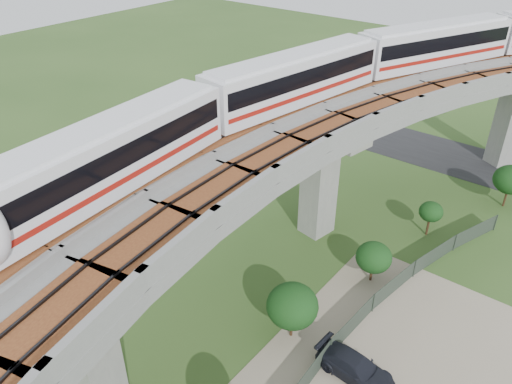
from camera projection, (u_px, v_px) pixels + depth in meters
ground at (222, 295)px, 33.84m from camera, size 160.00×160.00×0.00m
asphalt_road at (406, 144)px, 53.99m from camera, size 60.00×8.00×0.03m
viaduct at (269, 202)px, 27.11m from camera, size 19.58×73.98×11.40m
metro_train at (385, 68)px, 36.89m from camera, size 20.57×59.01×3.64m
fence at (350, 359)px, 28.30m from camera, size 3.87×38.73×1.50m
tree_0 at (511, 180)px, 42.09m from camera, size 2.87×2.87×3.84m
tree_1 at (431, 212)px, 38.73m from camera, size 1.85×1.85×2.96m
tree_2 at (374, 257)px, 34.12m from camera, size 2.49×2.49×3.10m
tree_3 at (292, 306)px, 29.53m from camera, size 3.13×3.13×3.81m
car_dark at (355, 368)px, 27.85m from camera, size 4.77×2.15×1.35m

